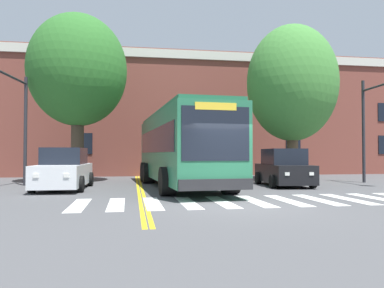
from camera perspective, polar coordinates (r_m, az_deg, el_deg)
ground_plane at (r=11.18m, az=7.63°, el=-9.38°), size 120.00×120.00×0.00m
crosswalk at (r=12.40m, az=9.55°, el=-8.57°), size 11.52×3.20×0.01m
lane_line_yellow_inner at (r=25.71m, az=-8.51°, el=-4.89°), size 0.12×36.00×0.01m
lane_line_yellow_outer at (r=25.71m, az=-8.15°, el=-4.89°), size 0.12×36.00×0.01m
city_bus at (r=17.29m, az=-1.72°, el=-0.46°), size 3.56×11.23×3.45m
car_white_near_lane at (r=17.16m, az=-18.90°, el=-3.81°), size 2.15×4.74×1.79m
car_black_far_lane at (r=18.49m, az=13.78°, el=-3.67°), size 2.25×4.12×1.77m
traffic_light_near_corner at (r=20.81m, az=26.71°, el=4.44°), size 0.51×3.73×5.46m
traffic_light_far_corner at (r=18.23m, az=-26.02°, el=5.28°), size 0.66×4.33×5.26m
street_tree_curbside_large at (r=22.36m, az=15.00°, el=8.91°), size 5.45×5.30×8.90m
street_tree_curbside_small at (r=21.48m, az=-16.98°, el=10.61°), size 7.34×7.38×9.08m
building_facade at (r=30.54m, az=-1.14°, el=3.96°), size 36.92×8.95×8.86m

